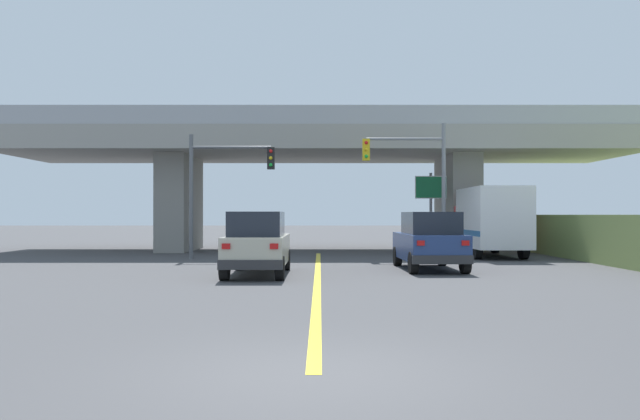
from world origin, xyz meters
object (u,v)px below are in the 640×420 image
object	(u,v)px
highway_sign	(428,194)
box_truck	(485,221)
traffic_signal_farside	(217,178)
suv_crossing	(426,241)
traffic_signal_nearside	(413,172)
suv_lead	(254,243)

from	to	relation	value
highway_sign	box_truck	bearing A→B (deg)	-56.56
highway_sign	traffic_signal_farside	bearing A→B (deg)	-154.45
suv_crossing	box_truck	world-z (taller)	box_truck
suv_crossing	highway_sign	distance (m)	10.77
suv_crossing	traffic_signal_farside	size ratio (longest dim) A/B	0.85
traffic_signal_nearside	traffic_signal_farside	size ratio (longest dim) A/B	1.10
suv_lead	traffic_signal_nearside	bearing A→B (deg)	52.17
traffic_signal_farside	suv_lead	bearing A→B (deg)	-72.97
suv_crossing	box_truck	distance (m)	8.26
suv_lead	traffic_signal_farside	size ratio (longest dim) A/B	0.86
box_truck	traffic_signal_farside	world-z (taller)	traffic_signal_farside
suv_crossing	traffic_signal_nearside	xyz separation A→B (m)	(0.45, 6.01, 2.81)
suv_lead	traffic_signal_nearside	size ratio (longest dim) A/B	0.78
suv_lead	suv_crossing	world-z (taller)	same
box_truck	highway_sign	distance (m)	4.07
suv_lead	highway_sign	size ratio (longest dim) A/B	1.15
suv_lead	box_truck	bearing A→B (deg)	43.53
suv_lead	box_truck	world-z (taller)	box_truck
suv_crossing	box_truck	xyz separation A→B (m)	(3.95, 7.22, 0.63)
traffic_signal_nearside	highway_sign	xyz separation A→B (m)	(1.39, 4.42, -0.86)
suv_crossing	traffic_signal_nearside	bearing A→B (deg)	83.89
traffic_signal_nearside	box_truck	bearing A→B (deg)	19.14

